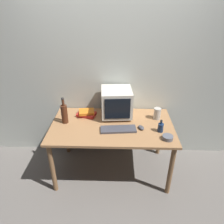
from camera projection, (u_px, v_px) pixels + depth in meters
ground_plane at (112, 169)px, 2.97m from camera, size 6.00×6.00×0.00m
back_wall at (113, 72)px, 2.79m from camera, size 4.00×0.08×2.50m
desk at (112, 130)px, 2.65m from camera, size 1.51×0.86×0.74m
crt_monitor at (116, 102)px, 2.72m from camera, size 0.41×0.41×0.37m
keyboard at (118, 129)px, 2.50m from camera, size 0.43×0.19×0.02m
computer_mouse at (141, 128)px, 2.52m from camera, size 0.09×0.11×0.04m
bottle_tall at (64, 113)px, 2.60m from camera, size 0.08×0.08×0.35m
bottle_short at (161, 127)px, 2.46m from camera, size 0.07×0.07×0.16m
book_stack at (86, 113)px, 2.79m from camera, size 0.27×0.21×0.07m
cd_spindle at (168, 138)px, 2.34m from camera, size 0.12×0.12×0.04m
metal_canister at (157, 114)px, 2.70m from camera, size 0.09×0.09×0.15m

